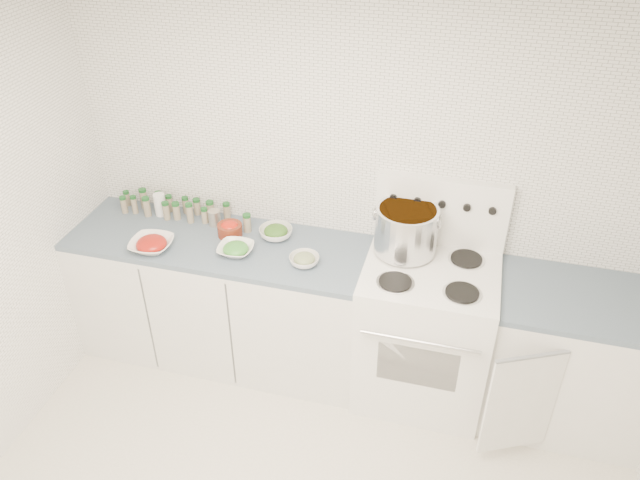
{
  "coord_description": "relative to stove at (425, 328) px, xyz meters",
  "views": [
    {
      "loc": [
        0.6,
        -1.69,
        3.02
      ],
      "look_at": [
        -0.16,
        1.14,
        1.05
      ],
      "focal_mm": 35.0,
      "sensor_mm": 36.0,
      "label": 1
    }
  ],
  "objects": [
    {
      "name": "bowl_zucchini",
      "position": [
        -0.72,
        -0.09,
        0.44
      ],
      "size": [
        0.23,
        0.23,
        0.07
      ],
      "color": "white",
      "rests_on": "counter_left"
    },
    {
      "name": "spice_cluster",
      "position": [
        -1.66,
        0.21,
        0.47
      ],
      "size": [
        0.93,
        0.16,
        0.14
      ],
      "color": "gray",
      "rests_on": "counter_left"
    },
    {
      "name": "bowl_snowpea",
      "position": [
        -1.14,
        -0.09,
        0.43
      ],
      "size": [
        0.22,
        0.22,
        0.07
      ],
      "color": "white",
      "rests_on": "counter_left"
    },
    {
      "name": "counter_right",
      "position": [
        0.82,
        0.0,
        -0.05
      ],
      "size": [
        0.89,
        0.8,
        0.9
      ],
      "color": "white",
      "rests_on": "ground"
    },
    {
      "name": "room_walls",
      "position": [
        -0.48,
        -1.19,
        1.06
      ],
      "size": [
        3.54,
        3.04,
        2.52
      ],
      "color": "white",
      "rests_on": "ground"
    },
    {
      "name": "stock_pot",
      "position": [
        -0.18,
        0.14,
        0.6
      ],
      "size": [
        0.38,
        0.36,
        0.28
      ],
      "rotation": [
        0.0,
        0.0,
        0.02
      ],
      "color": "silver",
      "rests_on": "stove"
    },
    {
      "name": "counter_left",
      "position": [
        -1.3,
        0.0,
        -0.05
      ],
      "size": [
        1.85,
        0.62,
        0.9
      ],
      "color": "white",
      "rests_on": "ground"
    },
    {
      "name": "tin_can",
      "position": [
        -1.39,
        0.17,
        0.45
      ],
      "size": [
        0.09,
        0.09,
        0.1
      ],
      "primitive_type": "cylinder",
      "rotation": [
        0.0,
        0.0,
        -0.25
      ],
      "color": "#ABA091",
      "rests_on": "counter_left"
    },
    {
      "name": "bowl_pepper",
      "position": [
        -1.25,
        0.08,
        0.45
      ],
      "size": [
        0.15,
        0.15,
        0.09
      ],
      "color": "maroon",
      "rests_on": "counter_left"
    },
    {
      "name": "stove",
      "position": [
        0.0,
        0.0,
        0.0
      ],
      "size": [
        0.76,
        0.7,
        1.36
      ],
      "color": "white",
      "rests_on": "ground"
    },
    {
      "name": "bowl_broccoli",
      "position": [
        -0.97,
        0.13,
        0.44
      ],
      "size": [
        0.27,
        0.27,
        0.08
      ],
      "color": "white",
      "rests_on": "counter_left"
    },
    {
      "name": "bowl_tomato",
      "position": [
        -1.64,
        -0.18,
        0.44
      ],
      "size": [
        0.27,
        0.27,
        0.08
      ],
      "color": "white",
      "rests_on": "counter_left"
    },
    {
      "name": "salt_canister",
      "position": [
        -1.77,
        0.2,
        0.48
      ],
      "size": [
        0.08,
        0.08,
        0.15
      ],
      "primitive_type": "cylinder",
      "rotation": [
        0.0,
        0.0,
        -0.08
      ],
      "color": "white",
      "rests_on": "counter_left"
    }
  ]
}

